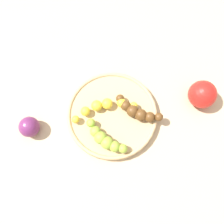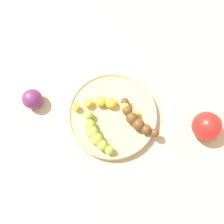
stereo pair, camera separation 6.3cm
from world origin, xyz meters
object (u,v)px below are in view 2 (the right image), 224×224
(fruit_bowl, at_px, (112,115))
(apple_red, at_px, (207,126))
(banana_overripe, at_px, (136,120))
(banana_green, at_px, (96,135))
(plum_purple, at_px, (32,99))
(banana_yellow, at_px, (106,104))

(fruit_bowl, distance_m, apple_red, 0.24)
(banana_overripe, bearing_deg, banana_green, -22.04)
(banana_green, relative_size, banana_overripe, 1.01)
(banana_overripe, height_order, plum_purple, plum_purple)
(banana_overripe, height_order, apple_red, apple_red)
(banana_yellow, height_order, apple_red, apple_red)
(banana_overripe, xyz_separation_m, plum_purple, (-0.09, -0.26, -0.01))
(fruit_bowl, bearing_deg, banana_overripe, 64.74)
(banana_yellow, distance_m, banana_overripe, 0.09)
(plum_purple, bearing_deg, banana_green, 52.57)
(fruit_bowl, relative_size, banana_green, 2.11)
(plum_purple, bearing_deg, apple_red, 73.12)
(fruit_bowl, relative_size, banana_overripe, 2.14)
(apple_red, bearing_deg, banana_green, -92.62)
(banana_green, bearing_deg, banana_yellow, -139.03)
(banana_green, bearing_deg, fruit_bowl, -156.43)
(fruit_bowl, xyz_separation_m, banana_overripe, (0.03, 0.06, 0.02))
(apple_red, relative_size, plum_purple, 1.38)
(banana_yellow, bearing_deg, banana_overripe, -112.62)
(banana_overripe, bearing_deg, fruit_bowl, -60.70)
(fruit_bowl, relative_size, plum_purple, 4.48)
(plum_purple, bearing_deg, fruit_bowl, 72.05)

